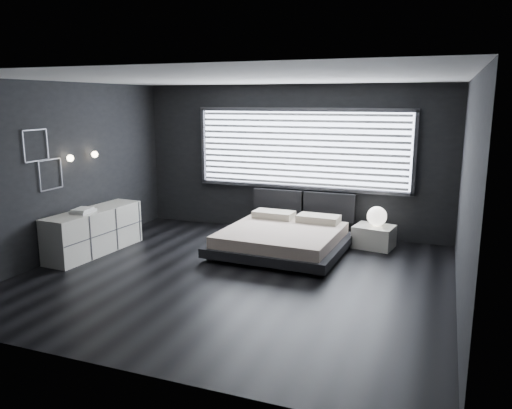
% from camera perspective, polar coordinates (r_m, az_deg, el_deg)
% --- Properties ---
extents(room, '(6.04, 6.00, 2.80)m').
position_cam_1_polar(room, '(6.98, -2.49, 2.67)').
color(room, black).
rests_on(room, ground).
extents(window, '(4.14, 0.09, 1.52)m').
position_cam_1_polar(window, '(9.41, 5.18, 6.32)').
color(window, white).
rests_on(window, ground).
extents(headboard, '(1.96, 0.16, 0.52)m').
position_cam_1_polar(headboard, '(9.50, 5.44, 0.01)').
color(headboard, black).
rests_on(headboard, ground).
extents(sconce_near, '(0.18, 0.11, 0.11)m').
position_cam_1_polar(sconce_near, '(8.55, -20.47, 4.99)').
color(sconce_near, silver).
rests_on(sconce_near, ground).
extents(sconce_far, '(0.18, 0.11, 0.11)m').
position_cam_1_polar(sconce_far, '(9.00, -17.96, 5.47)').
color(sconce_far, silver).
rests_on(sconce_far, ground).
extents(wall_art_upper, '(0.01, 0.48, 0.48)m').
position_cam_1_polar(wall_art_upper, '(8.15, -23.87, 6.19)').
color(wall_art_upper, '#47474C').
rests_on(wall_art_upper, ground).
extents(wall_art_lower, '(0.01, 0.48, 0.48)m').
position_cam_1_polar(wall_art_lower, '(8.38, -22.41, 3.19)').
color(wall_art_lower, '#47474C').
rests_on(wall_art_lower, ground).
extents(bed, '(2.13, 2.04, 0.53)m').
position_cam_1_polar(bed, '(8.36, 3.01, -3.87)').
color(bed, black).
rests_on(bed, ground).
extents(nightstand, '(0.73, 0.64, 0.38)m').
position_cam_1_polar(nightstand, '(8.90, 13.33, -3.59)').
color(nightstand, silver).
rests_on(nightstand, ground).
extents(orb_lamp, '(0.34, 0.34, 0.34)m').
position_cam_1_polar(orb_lamp, '(8.84, 13.65, -1.31)').
color(orb_lamp, white).
rests_on(orb_lamp, nightstand).
extents(dresser, '(0.65, 1.88, 0.74)m').
position_cam_1_polar(dresser, '(8.74, -17.99, -2.92)').
color(dresser, silver).
rests_on(dresser, ground).
extents(book_stack, '(0.30, 0.38, 0.07)m').
position_cam_1_polar(book_stack, '(8.47, -19.19, -0.67)').
color(book_stack, silver).
rests_on(book_stack, dresser).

